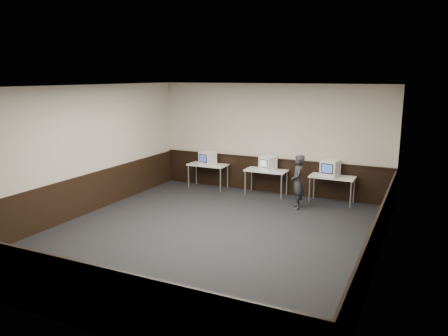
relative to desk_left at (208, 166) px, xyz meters
The scene contains 18 objects.
floor 4.13m from the desk_left, 62.18° to the right, with size 8.00×8.00×0.00m, color black.
ceiling 4.79m from the desk_left, 62.18° to the right, with size 8.00×8.00×0.00m, color white.
back_wall 2.15m from the desk_left, 11.89° to the left, with size 7.00×7.00×0.00m, color beige.
front_wall 7.89m from the desk_left, 75.96° to the right, with size 7.00×7.00×0.00m, color beige.
left_wall 4.05m from the desk_left, 113.96° to the right, with size 8.00×8.00×0.00m, color beige.
right_wall 6.56m from the desk_left, 33.69° to the right, with size 8.00×8.00×0.00m, color beige.
wainscot_back 1.95m from the desk_left, 11.31° to the left, with size 6.98×0.04×1.00m, color black.
wainscot_front 7.82m from the desk_left, 75.93° to the right, with size 6.98×0.04×1.00m, color black.
wainscot_left 3.94m from the desk_left, 113.70° to the right, with size 0.04×7.98×1.00m, color black.
wainscot_right 6.48m from the desk_left, 33.79° to the right, with size 0.04×7.98×1.00m, color black.
wainscot_rail 1.96m from the desk_left, 10.73° to the left, with size 6.98×0.06×0.04m, color black.
desk_left is the anchor object (origin of this frame).
desk_center 1.90m from the desk_left, ahead, with size 1.20×0.60×0.75m.
desk_right 3.80m from the desk_left, ahead, with size 1.20×0.60×0.75m.
emac_left 0.28m from the desk_left, 72.66° to the right, with size 0.49×0.51×0.40m.
emac_center 1.96m from the desk_left, ahead, with size 0.50×0.51×0.39m.
emac_right 3.74m from the desk_left, ahead, with size 0.51×0.53×0.44m.
person 3.23m from the desk_left, 16.20° to the right, with size 0.52×0.34×1.42m, color #26262B.
Camera 1 is at (4.19, -8.04, 3.42)m, focal length 35.00 mm.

